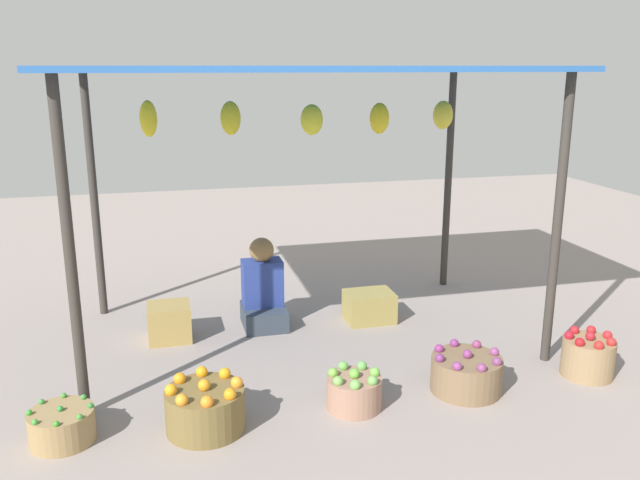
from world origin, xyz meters
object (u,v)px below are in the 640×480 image
basket_green_chilies (62,426)px  basket_oranges (205,408)px  basket_green_apples (354,391)px  basket_purple_onions (466,373)px  wooden_crate_near_vendor (169,322)px  wooden_crate_stacked_rear (369,306)px  basket_red_apples (588,356)px  vendor_person (263,293)px

basket_green_chilies → basket_oranges: basket_oranges is taller
basket_green_apples → basket_purple_onions: bearing=2.6°
basket_purple_onions → wooden_crate_near_vendor: basket_purple_onions is taller
basket_green_apples → wooden_crate_near_vendor: bearing=128.2°
basket_green_chilies → wooden_crate_stacked_rear: size_ratio=0.93×
wooden_crate_stacked_rear → basket_purple_onions: bearing=-80.1°
basket_green_chilies → wooden_crate_stacked_rear: bearing=30.1°
basket_green_chilies → wooden_crate_near_vendor: (0.67, 1.41, 0.05)m
basket_green_chilies → basket_oranges: 0.85m
wooden_crate_stacked_rear → basket_green_chilies: bearing=-149.9°
basket_purple_onions → basket_red_apples: 0.96m
basket_purple_onions → basket_green_chilies: bearing=179.9°
basket_red_apples → basket_green_apples: bearing=-178.9°
basket_oranges → basket_green_chilies: bearing=175.1°
basket_green_chilies → basket_oranges: bearing=-4.9°
basket_oranges → basket_green_apples: basket_oranges is taller
basket_green_chilies → basket_red_apples: basket_red_apples is taller
vendor_person → basket_oranges: bearing=-111.4°
vendor_person → wooden_crate_near_vendor: size_ratio=2.27×
basket_purple_onions → basket_green_apples: bearing=-177.4°
basket_green_apples → basket_purple_onions: (0.82, 0.04, 0.01)m
wooden_crate_stacked_rear → basket_oranges: bearing=-136.6°
basket_oranges → basket_green_apples: (0.97, 0.03, -0.02)m
basket_red_apples → wooden_crate_stacked_rear: (-1.21, 1.40, -0.02)m
vendor_person → basket_purple_onions: bearing=-52.6°
vendor_person → wooden_crate_stacked_rear: size_ratio=1.87×
basket_green_apples → wooden_crate_stacked_rear: basket_green_apples is taller
vendor_person → basket_green_chilies: vendor_person is taller
vendor_person → basket_oranges: (-0.63, -1.59, -0.16)m
basket_purple_onions → basket_red_apples: size_ratio=1.32×
vendor_person → basket_purple_onions: size_ratio=1.60×
basket_green_apples → basket_red_apples: 1.79m
vendor_person → wooden_crate_stacked_rear: bearing=-8.0°
vendor_person → wooden_crate_near_vendor: bearing=-172.1°
basket_green_chilies → basket_oranges: (0.85, -0.07, 0.04)m
basket_green_chilies → basket_purple_onions: 2.64m
basket_oranges → wooden_crate_stacked_rear: (1.55, 1.46, -0.01)m
wooden_crate_stacked_rear → vendor_person: bearing=172.0°
vendor_person → basket_red_apples: 2.63m
basket_red_apples → basket_oranges: bearing=-178.7°
basket_oranges → vendor_person: bearing=68.6°
wooden_crate_near_vendor → basket_green_chilies: bearing=-115.5°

